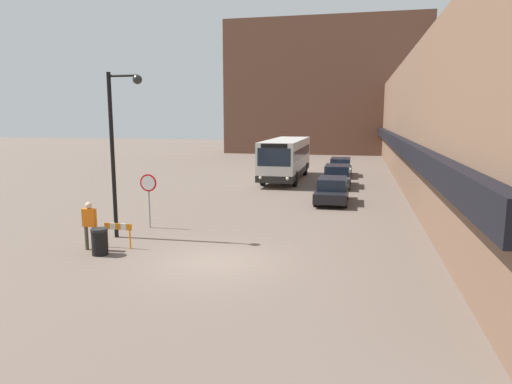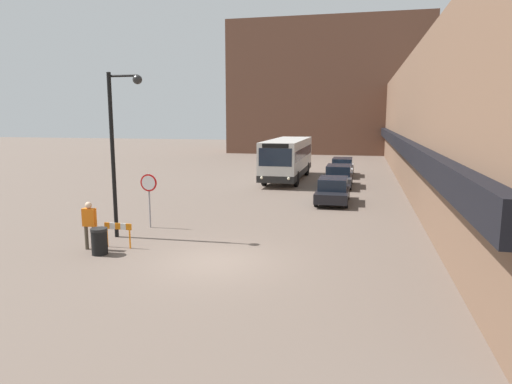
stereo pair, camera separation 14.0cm
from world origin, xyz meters
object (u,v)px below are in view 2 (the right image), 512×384
object	(u,v)px
city_bus	(287,158)
street_lamp	(118,137)
parked_car_front	(333,190)
trash_bin	(99,241)
parked_car_middle	(338,176)
construction_barricade	(118,230)
pedestrian	(89,221)
stop_sign	(149,189)
parked_car_back	(342,167)

from	to	relation	value
city_bus	street_lamp	xyz separation A→B (m)	(-3.81, -18.38, 2.33)
parked_car_front	trash_bin	size ratio (longest dim) A/B	4.45
city_bus	parked_car_middle	distance (m)	4.87
trash_bin	construction_barricade	world-z (taller)	trash_bin
parked_car_front	street_lamp	bearing A→B (deg)	-129.43
trash_bin	construction_barricade	xyz separation A→B (m)	(0.22, 0.92, 0.19)
parked_car_front	street_lamp	size ratio (longest dim) A/B	0.65
street_lamp	pedestrian	xyz separation A→B (m)	(-0.28, -1.84, -2.96)
construction_barricade	street_lamp	bearing A→B (deg)	113.39
stop_sign	street_lamp	world-z (taller)	street_lamp
parked_car_front	construction_barricade	xyz separation A→B (m)	(-7.24, -10.93, -0.05)
city_bus	stop_sign	distance (m)	16.97
parked_car_front	parked_car_middle	xyz separation A→B (m)	(-0.00, 6.29, 0.04)
pedestrian	trash_bin	world-z (taller)	pedestrian
city_bus	pedestrian	distance (m)	20.63
parked_car_back	construction_barricade	distance (m)	24.37
street_lamp	construction_barricade	distance (m)	3.70
stop_sign	pedestrian	bearing A→B (deg)	-99.84
parked_car_front	pedestrian	distance (m)	13.98
parked_car_front	parked_car_back	world-z (taller)	parked_car_back
city_bus	construction_barricade	bearing A→B (deg)	-99.21
parked_car_back	trash_bin	distance (m)	25.31
stop_sign	parked_car_middle	bearing A→B (deg)	61.93
city_bus	trash_bin	world-z (taller)	city_bus
city_bus	parked_car_front	world-z (taller)	city_bus
parked_car_back	construction_barricade	world-z (taller)	parked_car_back
parked_car_back	street_lamp	xyz separation A→B (m)	(-7.84, -21.87, 3.30)
construction_barricade	pedestrian	bearing A→B (deg)	-153.22
pedestrian	city_bus	bearing A→B (deg)	76.32
parked_car_middle	street_lamp	distance (m)	17.96
street_lamp	construction_barricade	size ratio (longest dim) A/B	5.94
parked_car_front	stop_sign	size ratio (longest dim) A/B	1.77
city_bus	parked_car_middle	xyz separation A→B (m)	(4.03, -2.56, -0.96)
parked_car_middle	city_bus	bearing A→B (deg)	147.60
parked_car_back	city_bus	bearing A→B (deg)	-139.06
parked_car_middle	stop_sign	distance (m)	15.96
parked_car_middle	construction_barricade	world-z (taller)	parked_car_middle
stop_sign	trash_bin	distance (m)	4.27
pedestrian	trash_bin	size ratio (longest dim) A/B	1.88
stop_sign	street_lamp	size ratio (longest dim) A/B	0.36
trash_bin	city_bus	bearing A→B (deg)	80.61
trash_bin	parked_car_middle	bearing A→B (deg)	67.65
trash_bin	stop_sign	bearing A→B (deg)	90.55
trash_bin	construction_barricade	distance (m)	0.97
parked_car_back	stop_sign	distance (m)	21.48
city_bus	construction_barricade	world-z (taller)	city_bus
parked_car_back	parked_car_front	bearing A→B (deg)	-90.00
parked_car_middle	parked_car_back	xyz separation A→B (m)	(-0.00, 6.05, -0.02)
city_bus	construction_barricade	distance (m)	20.06
trash_bin	parked_car_back	bearing A→B (deg)	72.87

